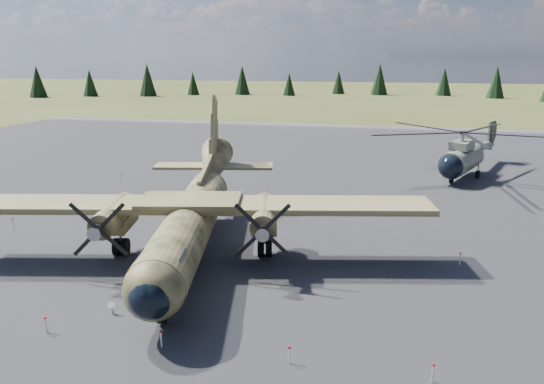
# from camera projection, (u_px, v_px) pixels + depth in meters

# --- Properties ---
(ground) EXTENTS (500.00, 500.00, 0.00)m
(ground) POSITION_uv_depth(u_px,v_px,m) (215.00, 245.00, 37.59)
(ground) COLOR brown
(ground) RESTS_ON ground
(apron) EXTENTS (120.00, 120.00, 0.04)m
(apron) POSITION_uv_depth(u_px,v_px,m) (252.00, 207.00, 47.03)
(apron) COLOR #535357
(apron) RESTS_ON ground
(transport_plane) EXTENTS (31.23, 28.04, 10.32)m
(transport_plane) POSITION_uv_depth(u_px,v_px,m) (193.00, 211.00, 35.50)
(transport_plane) COLOR #38381E
(transport_plane) RESTS_ON ground
(helicopter_near) EXTENTS (26.88, 26.88, 5.25)m
(helicopter_near) POSITION_uv_depth(u_px,v_px,m) (463.00, 145.00, 57.23)
(helicopter_near) COLOR gray
(helicopter_near) RESTS_ON ground
(info_placard_left) EXTENTS (0.42, 0.19, 0.64)m
(info_placard_left) POSITION_uv_depth(u_px,v_px,m) (112.00, 306.00, 27.47)
(info_placard_left) COLOR gray
(info_placard_left) RESTS_ON ground
(info_placard_right) EXTENTS (0.43, 0.20, 0.65)m
(info_placard_right) POSITION_uv_depth(u_px,v_px,m) (155.00, 313.00, 26.76)
(info_placard_right) COLOR gray
(info_placard_right) RESTS_ON ground
(barrier_fence) EXTENTS (33.12, 29.62, 0.85)m
(barrier_fence) POSITION_uv_depth(u_px,v_px,m) (209.00, 238.00, 37.49)
(barrier_fence) COLOR silver
(barrier_fence) RESTS_ON ground
(treeline) EXTENTS (319.73, 319.60, 10.93)m
(treeline) POSITION_uv_depth(u_px,v_px,m) (231.00, 173.00, 38.51)
(treeline) COLOR black
(treeline) RESTS_ON ground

